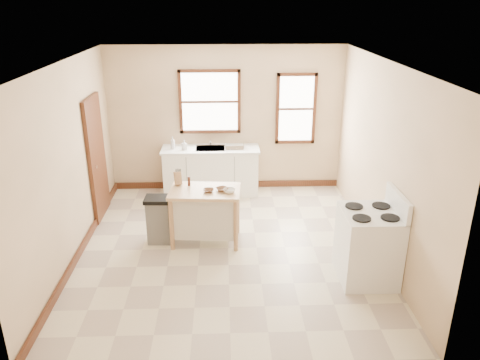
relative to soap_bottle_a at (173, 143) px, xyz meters
name	(u,v)px	position (x,y,z in m)	size (l,w,h in m)	color
floor	(228,248)	(1.01, -2.19, -1.04)	(5.00, 5.00, 0.00)	#B3A08E
ceiling	(226,63)	(1.01, -2.19, 1.76)	(5.00, 5.00, 0.00)	white
wall_back	(226,119)	(1.01, 0.31, 0.36)	(4.50, 0.04, 2.80)	beige
wall_left	(68,164)	(-1.24, -2.19, 0.36)	(0.04, 5.00, 2.80)	beige
wall_right	(382,161)	(3.26, -2.19, 0.36)	(0.04, 5.00, 2.80)	beige
window_main	(210,102)	(0.71, 0.29, 0.71)	(1.17, 0.06, 1.22)	#3D2110
window_side	(296,109)	(2.36, 0.29, 0.56)	(0.77, 0.06, 1.37)	#3D2110
door_left	(97,158)	(-1.20, -0.89, 0.01)	(0.06, 0.90, 2.10)	#3D2110
baseboard_back	(227,184)	(1.01, 0.28, -0.98)	(4.50, 0.04, 0.12)	#3D2110
baseboard_left	(82,247)	(-1.21, -2.19, -0.98)	(0.04, 5.00, 0.12)	#3D2110
sink_counter	(211,171)	(0.71, 0.01, -0.58)	(1.86, 0.62, 0.92)	white
faucet	(211,140)	(0.71, 0.19, -0.01)	(0.03, 0.03, 0.22)	silver
soap_bottle_a	(173,143)	(0.00, 0.00, 0.00)	(0.09, 0.09, 0.23)	#B2B2B2
soap_bottle_b	(184,145)	(0.22, -0.07, -0.02)	(0.08, 0.08, 0.18)	#B2B2B2
dish_rack	(234,146)	(1.16, -0.05, -0.07)	(0.37, 0.28, 0.09)	silver
kitchen_island	(206,216)	(0.67, -1.93, -0.60)	(1.07, 0.68, 0.87)	#F0C98D
knife_block	(178,179)	(0.24, -1.71, -0.06)	(0.10, 0.10, 0.20)	tan
pepper_grinder	(189,181)	(0.42, -1.75, -0.09)	(0.04, 0.04, 0.15)	#421E11
bowl_a	(208,190)	(0.73, -2.01, -0.14)	(0.16, 0.16, 0.04)	brown
bowl_b	(222,189)	(0.93, -1.97, -0.14)	(0.18, 0.18, 0.04)	brown
bowl_c	(229,191)	(1.04, -2.05, -0.13)	(0.18, 0.18, 0.06)	white
trash_bin	(159,220)	(-0.06, -1.92, -0.66)	(0.39, 0.33, 0.75)	slate
gas_stove	(369,237)	(2.89, -3.05, -0.41)	(0.79, 0.81, 1.26)	white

